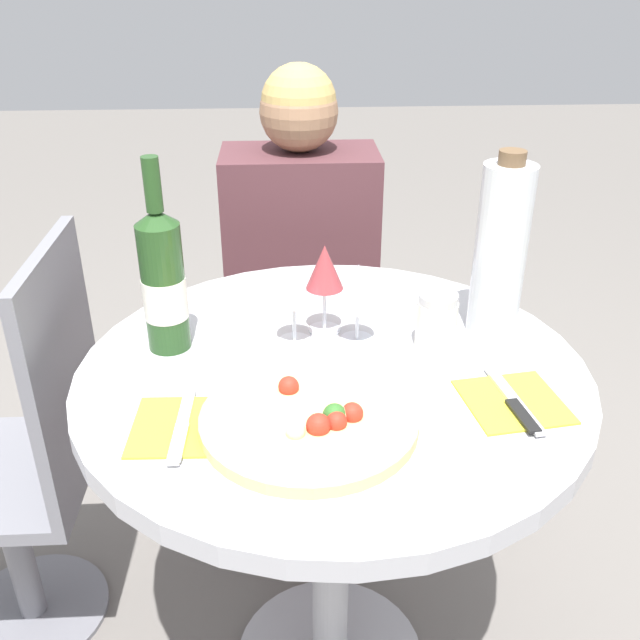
{
  "coord_description": "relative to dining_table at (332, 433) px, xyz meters",
  "views": [
    {
      "loc": [
        -0.08,
        -1.04,
        1.4
      ],
      "look_at": [
        -0.02,
        -0.02,
        0.86
      ],
      "focal_mm": 40.0,
      "sensor_mm": 36.0,
      "label": 1
    }
  ],
  "objects": [
    {
      "name": "chair_empty_side",
      "position": [
        -0.62,
        0.17,
        -0.18
      ],
      "size": [
        0.38,
        0.38,
        0.92
      ],
      "rotation": [
        0.0,
        0.0,
        1.57
      ],
      "color": "slate",
      "rests_on": "ground_plane"
    },
    {
      "name": "dining_table",
      "position": [
        0.0,
        0.0,
        0.0
      ],
      "size": [
        0.87,
        0.87,
        0.76
      ],
      "color": "#B2B2B7",
      "rests_on": "ground_plane"
    },
    {
      "name": "tall_carafe",
      "position": [
        0.31,
        0.12,
        0.3
      ],
      "size": [
        0.09,
        0.09,
        0.34
      ],
      "color": "silver",
      "rests_on": "dining_table"
    },
    {
      "name": "wine_bottle",
      "position": [
        -0.29,
        0.09,
        0.27
      ],
      "size": [
        0.08,
        0.08,
        0.34
      ],
      "color": "#23471E",
      "rests_on": "dining_table"
    },
    {
      "name": "chair_behind_diner",
      "position": [
        -0.03,
        0.78,
        -0.18
      ],
      "size": [
        0.38,
        0.38,
        0.92
      ],
      "rotation": [
        0.0,
        0.0,
        3.14
      ],
      "color": "slate",
      "rests_on": "ground_plane"
    },
    {
      "name": "wine_glass_front_left",
      "position": [
        -0.06,
        0.09,
        0.25
      ],
      "size": [
        0.07,
        0.07,
        0.14
      ],
      "color": "silver",
      "rests_on": "dining_table"
    },
    {
      "name": "place_setting_right",
      "position": [
        0.28,
        -0.13,
        0.14
      ],
      "size": [
        0.17,
        0.19,
        0.01
      ],
      "color": "yellow",
      "rests_on": "dining_table"
    },
    {
      "name": "seated_diner",
      "position": [
        -0.03,
        0.63,
        -0.11
      ],
      "size": [
        0.39,
        0.46,
        1.16
      ],
      "rotation": [
        0.0,
        0.0,
        3.14
      ],
      "color": "#512D33",
      "rests_on": "ground_plane"
    },
    {
      "name": "wine_glass_front_right",
      "position": [
        0.05,
        0.09,
        0.25
      ],
      "size": [
        0.07,
        0.07,
        0.15
      ],
      "color": "silver",
      "rests_on": "dining_table"
    },
    {
      "name": "sugar_shaker",
      "position": [
        0.19,
        0.06,
        0.19
      ],
      "size": [
        0.07,
        0.07,
        0.1
      ],
      "color": "silver",
      "rests_on": "dining_table"
    },
    {
      "name": "place_setting_left",
      "position": [
        -0.24,
        -0.16,
        0.14
      ],
      "size": [
        0.15,
        0.19,
        0.01
      ],
      "color": "yellow",
      "rests_on": "dining_table"
    },
    {
      "name": "pizza_large",
      "position": [
        -0.04,
        -0.17,
        0.15
      ],
      "size": [
        0.33,
        0.33,
        0.05
      ],
      "color": "#E5C17F",
      "rests_on": "dining_table"
    },
    {
      "name": "wine_glass_center",
      "position": [
        -0.01,
        0.13,
        0.27
      ],
      "size": [
        0.07,
        0.07,
        0.17
      ],
      "color": "silver",
      "rests_on": "dining_table"
    }
  ]
}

